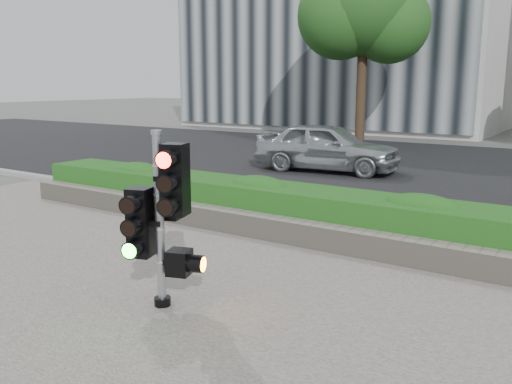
% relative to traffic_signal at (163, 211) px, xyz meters
% --- Properties ---
extents(ground, '(120.00, 120.00, 0.00)m').
position_rel_traffic_signal_xyz_m(ground, '(0.16, 0.84, -1.06)').
color(ground, '#51514C').
rests_on(ground, ground).
extents(sidewalk, '(16.00, 11.00, 0.03)m').
position_rel_traffic_signal_xyz_m(sidewalk, '(0.16, -1.66, -1.04)').
color(sidewalk, '#9E9389').
rests_on(sidewalk, ground).
extents(road, '(60.00, 13.00, 0.02)m').
position_rel_traffic_signal_xyz_m(road, '(0.16, 10.84, -1.05)').
color(road, black).
rests_on(road, ground).
extents(curb, '(60.00, 0.25, 0.12)m').
position_rel_traffic_signal_xyz_m(curb, '(0.16, 3.99, -1.00)').
color(curb, gray).
rests_on(curb, ground).
extents(stone_wall, '(12.00, 0.32, 0.34)m').
position_rel_traffic_signal_xyz_m(stone_wall, '(0.16, 2.74, -0.86)').
color(stone_wall, gray).
rests_on(stone_wall, sidewalk).
extents(hedge, '(12.00, 1.00, 0.68)m').
position_rel_traffic_signal_xyz_m(hedge, '(0.16, 3.39, -0.69)').
color(hedge, green).
rests_on(hedge, sidewalk).
extents(tree_left, '(4.61, 4.03, 7.34)m').
position_rel_traffic_signal_xyz_m(tree_left, '(-4.36, 15.40, 3.99)').
color(tree_left, black).
rests_on(tree_left, ground).
extents(traffic_signal, '(0.68, 0.58, 1.86)m').
position_rel_traffic_signal_xyz_m(traffic_signal, '(0.00, 0.00, 0.00)').
color(traffic_signal, black).
rests_on(traffic_signal, sidewalk).
extents(car_silver, '(3.99, 1.99, 1.30)m').
position_rel_traffic_signal_xyz_m(car_silver, '(-2.60, 9.06, -0.38)').
color(car_silver, '#AFB3B7').
rests_on(car_silver, road).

